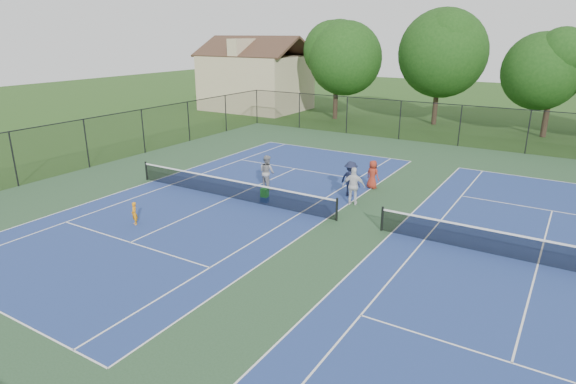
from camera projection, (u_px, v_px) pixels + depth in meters
The scene contains 16 objects.
ground at pixel (358, 226), 20.78m from camera, with size 140.00×140.00×0.00m, color #234716.
court_pad at pixel (358, 226), 20.78m from camera, with size 36.00×36.00×0.01m, color #28472A.
tennis_court_left at pixel (230, 196), 24.23m from camera, with size 12.00×23.83×1.07m.
tennis_court_right at pixel (538, 262), 17.26m from camera, with size 12.00×23.83×1.07m.
perimeter_fence at pixel (360, 190), 20.27m from camera, with size 36.08×36.08×3.02m.
tree_back_a at pixel (337, 54), 44.74m from camera, with size 6.80×6.80×9.15m.
tree_back_b at pixel (441, 49), 41.70m from camera, with size 7.60×7.60×10.03m.
tree_back_c at pixel (554, 66), 36.77m from camera, with size 6.00×6.00×8.40m.
clapboard_house at pixel (256, 80), 51.45m from camera, with size 10.80×8.10×7.65m.
child_player at pixel (134, 213), 20.75m from camera, with size 0.37×0.24×1.02m, color orange.
instructor at pixel (267, 172), 25.42m from camera, with size 0.89×0.69×1.83m, color gray.
bystander_a at pixel (354, 186), 23.06m from camera, with size 1.09×0.45×1.86m, color silver.
bystander_b at pixel (351, 179), 24.26m from camera, with size 1.17×0.67×1.82m, color #191E37.
bystander_c at pixel (373, 174), 25.53m from camera, with size 0.75×0.49×1.53m, color maroon.
ball_crate at pixel (265, 199), 23.63m from camera, with size 0.36×0.30×0.27m, color navy.
ball_hopper at pixel (265, 193), 23.52m from camera, with size 0.34×0.28×0.43m, color green.
Camera 1 is at (7.51, -18.00, 7.93)m, focal length 30.00 mm.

